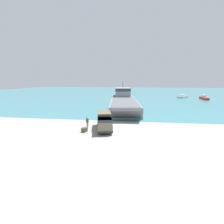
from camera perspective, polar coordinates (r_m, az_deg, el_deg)
name	(u,v)px	position (r m, az deg, el deg)	size (l,w,h in m)	color
ground_plane	(121,126)	(32.84, 3.08, -4.53)	(240.00, 240.00, 0.00)	gray
water_surface	(133,92)	(125.75, 6.91, 6.38)	(240.00, 180.00, 0.01)	teal
landing_craft	(123,100)	(57.29, 3.73, 3.87)	(11.08, 37.82, 8.07)	gray
military_truck	(104,121)	(30.24, -2.54, -2.88)	(3.96, 7.74, 2.87)	#6B664C
soldier_on_ramp	(87,122)	(31.93, -8.05, -3.14)	(0.50, 0.43, 1.78)	#566042
moored_boat_a	(204,98)	(89.37, 27.82, 4.12)	(2.41, 8.84, 1.94)	#B22323
moored_boat_b	(183,97)	(92.72, 22.06, 4.68)	(5.95, 6.46, 1.66)	#B7BABF
mooring_bollard	(87,119)	(37.36, -8.30, -2.18)	(0.24, 0.24, 0.73)	#333338
cargo_crate	(84,130)	(29.30, -9.01, -5.73)	(0.73, 0.88, 0.73)	#4C4738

